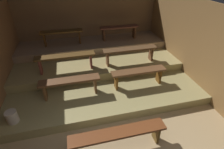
# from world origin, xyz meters

# --- Properties ---
(ground) EXTENTS (5.93, 6.01, 0.08)m
(ground) POSITION_xyz_m (0.00, 2.60, -0.04)
(ground) COLOR #9D825A
(wall_back) EXTENTS (5.93, 0.06, 2.37)m
(wall_back) POSITION_xyz_m (0.00, 5.24, 1.19)
(wall_back) COLOR brown
(wall_back) RESTS_ON ground
(wall_right) EXTENTS (0.06, 6.01, 2.37)m
(wall_right) POSITION_xyz_m (2.60, 2.60, 1.19)
(wall_right) COLOR brown
(wall_right) RESTS_ON ground
(platform_lower) EXTENTS (5.13, 3.88, 0.24)m
(platform_lower) POSITION_xyz_m (0.00, 3.27, 0.12)
(platform_lower) COLOR #918653
(platform_lower) RESTS_ON ground
(platform_middle) EXTENTS (5.13, 2.48, 0.24)m
(platform_middle) POSITION_xyz_m (0.00, 3.96, 0.35)
(platform_middle) COLOR #9E8D56
(platform_middle) RESTS_ON platform_lower
(platform_upper) EXTENTS (5.13, 1.25, 0.24)m
(platform_upper) POSITION_xyz_m (0.00, 4.58, 0.59)
(platform_upper) COLOR #95795E
(platform_upper) RESTS_ON platform_middle
(bench_floor_center) EXTENTS (1.86, 0.28, 0.48)m
(bench_floor_center) POSITION_xyz_m (-0.12, 0.68, 0.39)
(bench_floor_center) COLOR brown
(bench_floor_center) RESTS_ON ground
(bench_lower_left) EXTENTS (1.49, 0.28, 0.48)m
(bench_lower_left) POSITION_xyz_m (-0.91, 2.30, 0.62)
(bench_lower_left) COLOR brown
(bench_lower_left) RESTS_ON platform_lower
(bench_lower_right) EXTENTS (1.49, 0.28, 0.48)m
(bench_lower_right) POSITION_xyz_m (0.91, 2.30, 0.62)
(bench_lower_right) COLOR brown
(bench_lower_right) RESTS_ON platform_lower
(bench_middle_left) EXTENTS (1.66, 0.28, 0.48)m
(bench_middle_left) POSITION_xyz_m (-0.96, 3.20, 0.86)
(bench_middle_left) COLOR brown
(bench_middle_left) RESTS_ON platform_middle
(bench_middle_right) EXTENTS (1.66, 0.28, 0.48)m
(bench_middle_right) POSITION_xyz_m (0.96, 3.20, 0.86)
(bench_middle_right) COLOR brown
(bench_middle_right) RESTS_ON platform_middle
(bench_upper_left) EXTENTS (1.41, 0.28, 0.48)m
(bench_upper_left) POSITION_xyz_m (-1.02, 4.62, 1.09)
(bench_upper_left) COLOR brown
(bench_upper_left) RESTS_ON platform_upper
(bench_upper_right) EXTENTS (1.41, 0.28, 0.48)m
(bench_upper_right) POSITION_xyz_m (1.02, 4.62, 1.09)
(bench_upper_right) COLOR brown
(bench_upper_right) RESTS_ON platform_upper
(pail_lower) EXTENTS (0.24, 0.24, 0.28)m
(pail_lower) POSITION_xyz_m (-2.18, 1.68, 0.38)
(pail_lower) COLOR #B2A899
(pail_lower) RESTS_ON platform_lower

